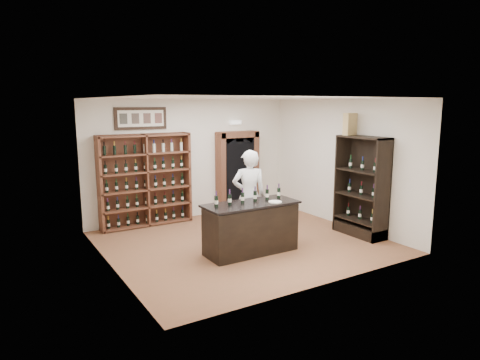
% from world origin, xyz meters
% --- Properties ---
extents(floor, '(5.50, 5.50, 0.00)m').
position_xyz_m(floor, '(0.00, 0.00, 0.00)').
color(floor, brown).
rests_on(floor, ground).
extents(ceiling, '(5.50, 5.50, 0.00)m').
position_xyz_m(ceiling, '(0.00, 0.00, 3.00)').
color(ceiling, white).
rests_on(ceiling, wall_back).
extents(wall_back, '(5.50, 0.04, 3.00)m').
position_xyz_m(wall_back, '(0.00, 2.50, 1.50)').
color(wall_back, silver).
rests_on(wall_back, ground).
extents(wall_left, '(0.04, 5.00, 3.00)m').
position_xyz_m(wall_left, '(-2.75, 0.00, 1.50)').
color(wall_left, silver).
rests_on(wall_left, ground).
extents(wall_right, '(0.04, 5.00, 3.00)m').
position_xyz_m(wall_right, '(2.75, 0.00, 1.50)').
color(wall_right, silver).
rests_on(wall_right, ground).
extents(wine_shelf, '(2.20, 0.38, 2.20)m').
position_xyz_m(wine_shelf, '(-1.30, 2.33, 1.10)').
color(wine_shelf, brown).
rests_on(wine_shelf, ground).
extents(framed_picture, '(1.25, 0.04, 0.52)m').
position_xyz_m(framed_picture, '(-1.30, 2.47, 2.55)').
color(framed_picture, black).
rests_on(framed_picture, wall_back).
extents(arched_doorway, '(1.17, 0.35, 2.17)m').
position_xyz_m(arched_doorway, '(1.25, 2.33, 1.14)').
color(arched_doorway, black).
rests_on(arched_doorway, ground).
extents(emergency_light, '(0.30, 0.10, 0.10)m').
position_xyz_m(emergency_light, '(1.25, 2.42, 2.40)').
color(emergency_light, white).
rests_on(emergency_light, wall_back).
extents(tasting_counter, '(1.88, 0.78, 1.00)m').
position_xyz_m(tasting_counter, '(-0.20, -0.60, 0.49)').
color(tasting_counter, black).
rests_on(tasting_counter, ground).
extents(counter_bottle_0, '(0.07, 0.07, 0.30)m').
position_xyz_m(counter_bottle_0, '(-0.92, -0.53, 1.11)').
color(counter_bottle_0, black).
rests_on(counter_bottle_0, tasting_counter).
extents(counter_bottle_1, '(0.07, 0.07, 0.30)m').
position_xyz_m(counter_bottle_1, '(-0.63, -0.53, 1.11)').
color(counter_bottle_1, black).
rests_on(counter_bottle_1, tasting_counter).
extents(counter_bottle_2, '(0.07, 0.07, 0.30)m').
position_xyz_m(counter_bottle_2, '(-0.34, -0.53, 1.11)').
color(counter_bottle_2, black).
rests_on(counter_bottle_2, tasting_counter).
extents(counter_bottle_3, '(0.07, 0.07, 0.30)m').
position_xyz_m(counter_bottle_3, '(-0.06, -0.53, 1.11)').
color(counter_bottle_3, black).
rests_on(counter_bottle_3, tasting_counter).
extents(counter_bottle_4, '(0.07, 0.07, 0.30)m').
position_xyz_m(counter_bottle_4, '(0.23, -0.53, 1.11)').
color(counter_bottle_4, black).
rests_on(counter_bottle_4, tasting_counter).
extents(counter_bottle_5, '(0.07, 0.07, 0.30)m').
position_xyz_m(counter_bottle_5, '(0.52, -0.53, 1.11)').
color(counter_bottle_5, black).
rests_on(counter_bottle_5, tasting_counter).
extents(side_cabinet, '(0.48, 1.20, 2.20)m').
position_xyz_m(side_cabinet, '(2.52, -0.90, 0.75)').
color(side_cabinet, black).
rests_on(side_cabinet, ground).
extents(shopkeeper, '(0.84, 0.70, 1.95)m').
position_xyz_m(shopkeeper, '(0.18, 0.06, 0.98)').
color(shopkeeper, white).
rests_on(shopkeeper, ground).
extents(plate, '(0.26, 0.26, 0.02)m').
position_xyz_m(plate, '(0.23, -0.81, 1.01)').
color(plate, silver).
rests_on(plate, tasting_counter).
extents(wine_crate, '(0.36, 0.20, 0.49)m').
position_xyz_m(wine_crate, '(2.47, -0.50, 2.44)').
color(wine_crate, '#A38A56').
rests_on(wine_crate, side_cabinet).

